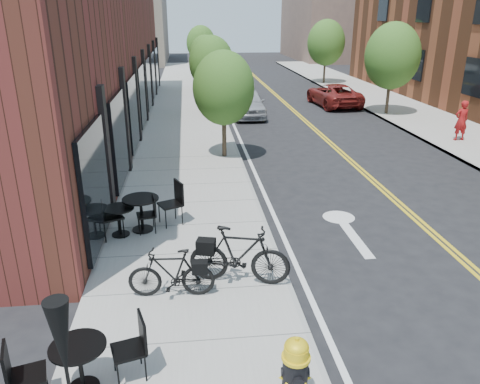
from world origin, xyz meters
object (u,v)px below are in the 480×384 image
bicycle_right (239,255)px  parked_car_c (233,79)px  fire_hydrant (295,371)px  patio_umbrella (64,353)px  bistro_set_a (80,361)px  parked_car_far (334,95)px  bistro_set_b (141,209)px  bistro_set_c (119,217)px  bicycle_left (171,273)px  parked_car_b (239,89)px  parked_car_a (247,103)px  pedestrian (461,121)px

bicycle_right → parked_car_c: 25.58m
fire_hydrant → patio_umbrella: (-2.69, -0.71, 1.14)m
bicycle_right → bistro_set_a: bicycle_right is taller
parked_car_far → parked_car_c: bearing=-55.6°
parked_car_c → bistro_set_a: bearing=-106.1°
fire_hydrant → bicycle_right: 3.10m
bistro_set_b → bistro_set_c: bearing=178.8°
bicycle_left → bistro_set_c: (-1.29, 2.75, -0.02)m
bicycle_left → parked_car_c: bearing=176.1°
bistro_set_a → parked_car_b: parked_car_b is taller
bicycle_right → parked_car_b: size_ratio=0.49×
parked_car_a → pedestrian: (8.11, -6.40, 0.24)m
bistro_set_b → bistro_set_c: (-0.50, -0.21, -0.09)m
fire_hydrant → bistro_set_a: size_ratio=0.56×
bistro_set_b → pedestrian: bearing=6.6°
bicycle_right → parked_car_a: bearing=6.8°
parked_car_b → fire_hydrant: bearing=-95.8°
fire_hydrant → bistro_set_b: size_ratio=0.50×
bicycle_right → parked_car_far: (7.63, 18.87, -0.07)m
bicycle_left → parked_car_c: 26.06m
bicycle_left → parked_car_b: bearing=174.6°
fire_hydrant → bicycle_right: size_ratio=0.52×
bistro_set_a → bistro_set_c: bistro_set_a is taller
bistro_set_c → parked_car_c: (4.96, 23.06, 0.17)m
bistro_set_a → bicycle_right: bearing=29.5°
parked_car_c → bicycle_left: bearing=-104.4°
parked_car_b → bistro_set_a: bearing=-102.6°
parked_car_a → fire_hydrant: bearing=-94.8°
parked_car_a → parked_car_far: 5.93m
parked_car_a → parked_car_c: parked_car_c is taller
patio_umbrella → parked_car_b: patio_umbrella is taller
patio_umbrella → parked_car_c: size_ratio=0.44×
parked_car_b → parked_car_far: parked_car_b is taller
parked_car_c → pedestrian: (7.97, -15.45, 0.19)m
parked_car_a → parked_car_b: 5.18m
fire_hydrant → patio_umbrella: bearing=-158.2°
bicycle_left → pedestrian: size_ratio=0.97×
patio_umbrella → parked_car_b: size_ratio=0.56×
fire_hydrant → bistro_set_c: fire_hydrant is taller
fire_hydrant → parked_car_b: 24.75m
bicycle_left → patio_umbrella: size_ratio=0.71×
bistro_set_a → patio_umbrella: size_ratio=0.81×
bistro_set_b → pedestrian: pedestrian is taller
parked_car_far → parked_car_b: bearing=-31.6°
bistro_set_a → parked_car_far: 23.69m
bistro_set_c → pedestrian: (12.93, 7.61, 0.37)m
bistro_set_b → parked_car_c: (4.46, 22.85, 0.09)m
bistro_set_b → parked_car_a: 14.46m
bistro_set_a → parked_car_far: size_ratio=0.39×
parked_car_b → pedestrian: 14.06m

